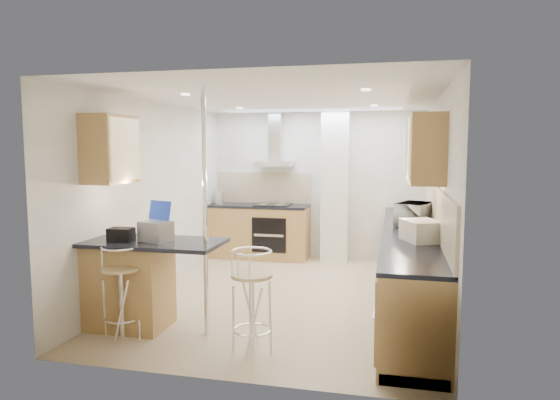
% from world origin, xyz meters
% --- Properties ---
extents(ground, '(4.80, 4.80, 0.00)m').
position_xyz_m(ground, '(0.00, 0.00, 0.00)').
color(ground, tan).
rests_on(ground, ground).
extents(room_shell, '(3.64, 4.84, 2.51)m').
position_xyz_m(room_shell, '(0.32, 0.38, 1.54)').
color(room_shell, beige).
rests_on(room_shell, ground).
extents(right_counter, '(0.63, 4.40, 0.92)m').
position_xyz_m(right_counter, '(1.50, 0.00, 0.46)').
color(right_counter, '#A97B43').
rests_on(right_counter, ground).
extents(back_counter, '(1.70, 0.63, 0.92)m').
position_xyz_m(back_counter, '(-0.95, 2.10, 0.46)').
color(back_counter, '#A97B43').
rests_on(back_counter, ground).
extents(peninsula, '(1.47, 0.72, 0.94)m').
position_xyz_m(peninsula, '(-1.12, -1.45, 0.48)').
color(peninsula, '#A97B43').
rests_on(peninsula, ground).
extents(microwave, '(0.53, 0.62, 0.29)m').
position_xyz_m(microwave, '(1.57, 0.31, 1.07)').
color(microwave, silver).
rests_on(microwave, right_counter).
extents(laptop, '(0.36, 0.31, 0.21)m').
position_xyz_m(laptop, '(-1.06, -1.47, 1.04)').
color(laptop, gray).
rests_on(laptop, peninsula).
extents(bag, '(0.25, 0.19, 0.13)m').
position_xyz_m(bag, '(-1.43, -1.52, 1.01)').
color(bag, black).
rests_on(bag, peninsula).
extents(bar_stool_near, '(0.48, 0.48, 0.95)m').
position_xyz_m(bar_stool_near, '(-1.30, -1.77, 0.47)').
color(bar_stool_near, tan).
rests_on(bar_stool_near, ground).
extents(bar_stool_end, '(0.53, 0.53, 0.98)m').
position_xyz_m(bar_stool_end, '(0.06, -1.81, 0.49)').
color(bar_stool_end, tan).
rests_on(bar_stool_end, ground).
extents(jar_a, '(0.14, 0.14, 0.16)m').
position_xyz_m(jar_a, '(1.58, 0.83, 1.00)').
color(jar_a, beige).
rests_on(jar_a, right_counter).
extents(jar_b, '(0.12, 0.12, 0.16)m').
position_xyz_m(jar_b, '(1.46, 0.50, 1.00)').
color(jar_b, beige).
rests_on(jar_b, right_counter).
extents(jar_c, '(0.14, 0.14, 0.18)m').
position_xyz_m(jar_c, '(1.61, -0.39, 1.01)').
color(jar_c, '#BEB298').
rests_on(jar_c, right_counter).
extents(jar_d, '(0.11, 0.11, 0.14)m').
position_xyz_m(jar_d, '(1.56, -0.41, 0.99)').
color(jar_d, silver).
rests_on(jar_d, right_counter).
extents(bread_bin, '(0.47, 0.52, 0.22)m').
position_xyz_m(bread_bin, '(1.60, -0.74, 1.03)').
color(bread_bin, beige).
rests_on(bread_bin, right_counter).
extents(kettle, '(0.16, 0.16, 0.23)m').
position_xyz_m(kettle, '(-1.65, 2.07, 1.03)').
color(kettle, silver).
rests_on(kettle, back_counter).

